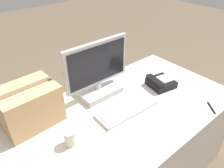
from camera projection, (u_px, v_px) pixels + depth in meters
office_desk at (115, 151)px, 1.68m from camera, size 1.80×0.90×0.74m
monitor at (97, 74)px, 1.59m from camera, size 0.53×0.23×0.42m
keyboard at (127, 109)px, 1.51m from camera, size 0.46×0.19×0.03m
desk_phone at (160, 82)px, 1.75m from camera, size 0.22×0.22×0.08m
paper_cup_right at (70, 137)px, 1.24m from camera, size 0.07×0.07×0.10m
spoon at (203, 85)px, 1.77m from camera, size 0.11×0.14×0.00m
cardboard_box at (29, 106)px, 1.35m from camera, size 0.36×0.28×0.26m
pen_marker at (211, 107)px, 1.53m from camera, size 0.09×0.11×0.01m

